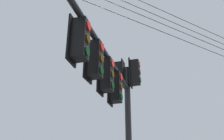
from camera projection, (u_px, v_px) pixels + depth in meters
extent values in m
cylinder|color=black|center=(104.00, 52.00, 6.85)|extent=(4.81, 2.25, 0.14)
cube|color=black|center=(135.00, 72.00, 9.26)|extent=(0.40, 0.40, 0.90)
cube|color=black|center=(130.00, 73.00, 9.30)|extent=(0.42, 0.22, 1.04)
cylinder|color=red|center=(139.00, 64.00, 9.35)|extent=(0.19, 0.11, 0.20)
cylinder|color=#3C2703|center=(140.00, 72.00, 9.22)|extent=(0.19, 0.11, 0.20)
cylinder|color=black|center=(140.00, 80.00, 9.09)|extent=(0.19, 0.11, 0.20)
cube|color=black|center=(119.00, 74.00, 9.41)|extent=(0.40, 0.40, 0.90)
cube|color=black|center=(123.00, 74.00, 9.37)|extent=(0.42, 0.22, 1.04)
cylinder|color=red|center=(114.00, 68.00, 9.58)|extent=(0.19, 0.11, 0.20)
cylinder|color=#3C2703|center=(114.00, 75.00, 9.45)|extent=(0.19, 0.11, 0.20)
cylinder|color=black|center=(114.00, 83.00, 9.32)|extent=(0.19, 0.11, 0.20)
cube|color=black|center=(116.00, 87.00, 7.58)|extent=(0.39, 0.39, 0.90)
cube|color=black|center=(110.00, 88.00, 7.62)|extent=(0.42, 0.21, 1.04)
cylinder|color=red|center=(121.00, 77.00, 7.66)|extent=(0.20, 0.11, 0.20)
cylinder|color=#3C2703|center=(121.00, 86.00, 7.53)|extent=(0.20, 0.11, 0.20)
cylinder|color=black|center=(122.00, 96.00, 7.40)|extent=(0.20, 0.11, 0.20)
cube|color=black|center=(107.00, 75.00, 6.82)|extent=(0.39, 0.39, 0.90)
cube|color=black|center=(100.00, 76.00, 6.86)|extent=(0.42, 0.20, 1.04)
cylinder|color=red|center=(113.00, 64.00, 6.90)|extent=(0.20, 0.10, 0.20)
cylinder|color=#3C2703|center=(113.00, 74.00, 6.77)|extent=(0.20, 0.10, 0.20)
cylinder|color=black|center=(113.00, 85.00, 6.64)|extent=(0.20, 0.10, 0.20)
cube|color=black|center=(95.00, 59.00, 6.06)|extent=(0.39, 0.39, 0.90)
cube|color=black|center=(88.00, 60.00, 6.11)|extent=(0.42, 0.20, 1.04)
cylinder|color=red|center=(102.00, 47.00, 6.14)|extent=(0.20, 0.10, 0.20)
cylinder|color=#3C2703|center=(102.00, 58.00, 6.01)|extent=(0.20, 0.10, 0.20)
cylinder|color=black|center=(102.00, 70.00, 5.88)|extent=(0.20, 0.10, 0.20)
cube|color=black|center=(80.00, 39.00, 5.30)|extent=(0.40, 0.40, 0.90)
cube|color=black|center=(72.00, 41.00, 5.34)|extent=(0.42, 0.22, 1.04)
cylinder|color=red|center=(89.00, 26.00, 5.39)|extent=(0.19, 0.11, 0.20)
cylinder|color=#3C2703|center=(88.00, 38.00, 5.26)|extent=(0.19, 0.11, 0.20)
cylinder|color=black|center=(87.00, 51.00, 5.12)|extent=(0.19, 0.11, 0.20)
cylinder|color=black|center=(154.00, 28.00, 11.10)|extent=(30.62, 9.81, 0.18)
cylinder|color=black|center=(153.00, 20.00, 11.29)|extent=(30.62, 9.81, 0.18)
cylinder|color=black|center=(153.00, 14.00, 11.44)|extent=(30.62, 9.81, 0.18)
cylinder|color=black|center=(152.00, 6.00, 11.62)|extent=(30.62, 9.81, 0.18)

